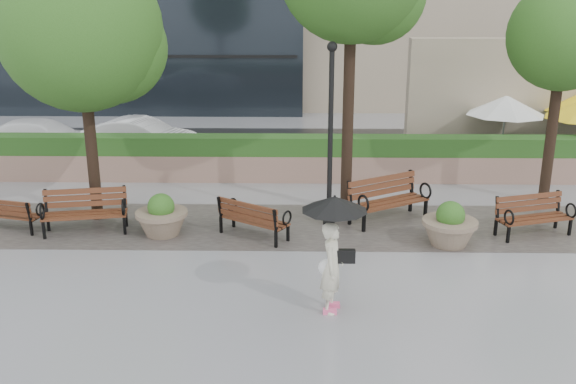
{
  "coord_description": "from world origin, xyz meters",
  "views": [
    {
      "loc": [
        0.85,
        -11.7,
        5.53
      ],
      "look_at": [
        0.6,
        2.28,
        1.1
      ],
      "focal_mm": 40.0,
      "sensor_mm": 36.0,
      "label": 1
    }
  ],
  "objects_px": {
    "bench_3": "(388,209)",
    "pedestrian": "(333,243)",
    "lamppost": "(330,147)",
    "bench_1": "(86,221)",
    "bench_4": "(533,224)",
    "car_left": "(44,139)",
    "car_right": "(142,137)",
    "bench_0": "(11,220)",
    "bench_2": "(254,226)",
    "planter_left": "(162,219)",
    "planter_right": "(449,228)"
  },
  "relations": [
    {
      "from": "bench_1",
      "to": "bench_2",
      "type": "relative_size",
      "value": 1.14
    },
    {
      "from": "planter_left",
      "to": "lamppost",
      "type": "distance_m",
      "value": 4.31
    },
    {
      "from": "bench_1",
      "to": "bench_2",
      "type": "xyz_separation_m",
      "value": [
        3.99,
        -0.22,
        -0.04
      ]
    },
    {
      "from": "planter_left",
      "to": "car_right",
      "type": "relative_size",
      "value": 0.31
    },
    {
      "from": "pedestrian",
      "to": "bench_3",
      "type": "bearing_deg",
      "value": -3.79
    },
    {
      "from": "planter_left",
      "to": "lamppost",
      "type": "bearing_deg",
      "value": 11.3
    },
    {
      "from": "car_left",
      "to": "pedestrian",
      "type": "xyz_separation_m",
      "value": [
        9.37,
        -10.93,
        0.66
      ]
    },
    {
      "from": "car_right",
      "to": "car_left",
      "type": "bearing_deg",
      "value": 106.12
    },
    {
      "from": "bench_3",
      "to": "pedestrian",
      "type": "distance_m",
      "value": 5.03
    },
    {
      "from": "bench_1",
      "to": "pedestrian",
      "type": "distance_m",
      "value": 6.84
    },
    {
      "from": "bench_0",
      "to": "car_right",
      "type": "height_order",
      "value": "car_right"
    },
    {
      "from": "lamppost",
      "to": "bench_0",
      "type": "bearing_deg",
      "value": -176.07
    },
    {
      "from": "bench_0",
      "to": "bench_4",
      "type": "xyz_separation_m",
      "value": [
        12.4,
        -0.15,
        0.04
      ]
    },
    {
      "from": "bench_4",
      "to": "bench_1",
      "type": "bearing_deg",
      "value": 162.55
    },
    {
      "from": "planter_left",
      "to": "pedestrian",
      "type": "bearing_deg",
      "value": -43.55
    },
    {
      "from": "car_left",
      "to": "planter_left",
      "type": "bearing_deg",
      "value": -140.99
    },
    {
      "from": "bench_4",
      "to": "car_left",
      "type": "distance_m",
      "value": 15.97
    },
    {
      "from": "bench_2",
      "to": "pedestrian",
      "type": "relative_size",
      "value": 0.83
    },
    {
      "from": "bench_4",
      "to": "car_right",
      "type": "height_order",
      "value": "car_right"
    },
    {
      "from": "lamppost",
      "to": "car_left",
      "type": "xyz_separation_m",
      "value": [
        -9.5,
        6.51,
        -1.31
      ]
    },
    {
      "from": "car_left",
      "to": "bench_0",
      "type": "bearing_deg",
      "value": -163.54
    },
    {
      "from": "planter_right",
      "to": "pedestrian",
      "type": "height_order",
      "value": "pedestrian"
    },
    {
      "from": "car_left",
      "to": "pedestrian",
      "type": "distance_m",
      "value": 14.41
    },
    {
      "from": "bench_0",
      "to": "car_right",
      "type": "bearing_deg",
      "value": -86.6
    },
    {
      "from": "bench_3",
      "to": "bench_4",
      "type": "bearing_deg",
      "value": -47.38
    },
    {
      "from": "car_right",
      "to": "bench_1",
      "type": "bearing_deg",
      "value": -164.95
    },
    {
      "from": "bench_0",
      "to": "lamppost",
      "type": "distance_m",
      "value": 7.86
    },
    {
      "from": "bench_3",
      "to": "car_right",
      "type": "relative_size",
      "value": 0.55
    },
    {
      "from": "bench_3",
      "to": "car_left",
      "type": "relative_size",
      "value": 0.49
    },
    {
      "from": "bench_2",
      "to": "bench_0",
      "type": "bearing_deg",
      "value": 29.95
    },
    {
      "from": "bench_0",
      "to": "bench_4",
      "type": "distance_m",
      "value": 12.4
    },
    {
      "from": "bench_2",
      "to": "car_right",
      "type": "bearing_deg",
      "value": -26.49
    },
    {
      "from": "car_left",
      "to": "pedestrian",
      "type": "height_order",
      "value": "pedestrian"
    },
    {
      "from": "bench_4",
      "to": "car_left",
      "type": "relative_size",
      "value": 0.42
    },
    {
      "from": "pedestrian",
      "to": "car_right",
      "type": "bearing_deg",
      "value": 43.76
    },
    {
      "from": "bench_3",
      "to": "pedestrian",
      "type": "height_order",
      "value": "pedestrian"
    },
    {
      "from": "lamppost",
      "to": "bench_1",
      "type": "bearing_deg",
      "value": -173.26
    },
    {
      "from": "car_left",
      "to": "car_right",
      "type": "distance_m",
      "value": 3.32
    },
    {
      "from": "bench_2",
      "to": "bench_4",
      "type": "distance_m",
      "value": 6.54
    },
    {
      "from": "car_right",
      "to": "bench_4",
      "type": "bearing_deg",
      "value": -112.29
    },
    {
      "from": "bench_1",
      "to": "bench_3",
      "type": "relative_size",
      "value": 0.94
    },
    {
      "from": "planter_left",
      "to": "planter_right",
      "type": "distance_m",
      "value": 6.62
    },
    {
      "from": "bench_3",
      "to": "lamppost",
      "type": "relative_size",
      "value": 0.49
    },
    {
      "from": "bench_3",
      "to": "lamppost",
      "type": "bearing_deg",
      "value": 157.68
    },
    {
      "from": "bench_1",
      "to": "planter_right",
      "type": "distance_m",
      "value": 8.45
    },
    {
      "from": "bench_0",
      "to": "car_left",
      "type": "height_order",
      "value": "car_left"
    },
    {
      "from": "bench_2",
      "to": "planter_right",
      "type": "xyz_separation_m",
      "value": [
        4.44,
        -0.4,
        0.14
      ]
    },
    {
      "from": "planter_left",
      "to": "lamppost",
      "type": "xyz_separation_m",
      "value": [
        3.95,
        0.79,
        1.56
      ]
    },
    {
      "from": "lamppost",
      "to": "bench_4",
      "type": "bearing_deg",
      "value": -8.08
    },
    {
      "from": "planter_right",
      "to": "car_right",
      "type": "distance_m",
      "value": 11.97
    }
  ]
}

